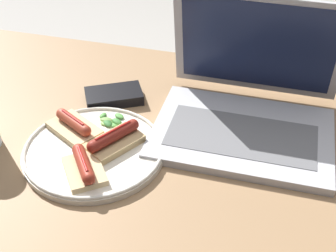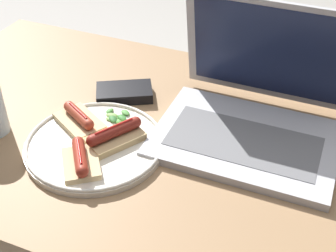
# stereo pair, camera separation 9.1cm
# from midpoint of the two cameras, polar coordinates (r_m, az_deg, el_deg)

# --- Properties ---
(desk) EXTENTS (1.44, 0.71, 0.70)m
(desk) POSITION_cam_midpoint_polar(r_m,az_deg,el_deg) (1.01, 6.78, -5.34)
(desk) COLOR #93704C
(desk) RESTS_ON ground_plane
(laptop) EXTENTS (0.37, 0.30, 0.26)m
(laptop) POSITION_cam_midpoint_polar(r_m,az_deg,el_deg) (0.99, 12.85, 1.34)
(laptop) COLOR #B7B7BC
(laptop) RESTS_ON desk
(plate) EXTENTS (0.28, 0.28, 0.02)m
(plate) POSITION_cam_midpoint_polar(r_m,az_deg,el_deg) (0.95, -6.21, -2.33)
(plate) COLOR silver
(plate) RESTS_ON desk
(sausage_toast_left) EXTENTS (0.11, 0.13, 0.04)m
(sausage_toast_left) POSITION_cam_midpoint_polar(r_m,az_deg,el_deg) (0.94, -3.77, -1.25)
(sausage_toast_left) COLOR tan
(sausage_toast_left) RESTS_ON plate
(sausage_toast_middle) EXTENTS (0.11, 0.12, 0.04)m
(sausage_toast_middle) POSITION_cam_midpoint_polar(r_m,az_deg,el_deg) (0.89, -7.76, -4.24)
(sausage_toast_middle) COLOR #D6B784
(sausage_toast_middle) RESTS_ON plate
(sausage_toast_right) EXTENTS (0.13, 0.12, 0.04)m
(sausage_toast_right) POSITION_cam_midpoint_polar(r_m,az_deg,el_deg) (0.99, -8.23, 0.72)
(sausage_toast_right) COLOR #D6B784
(sausage_toast_right) RESTS_ON plate
(salad_pile) EXTENTS (0.06, 0.06, 0.01)m
(salad_pile) POSITION_cam_midpoint_polar(r_m,az_deg,el_deg) (1.01, -3.77, 1.05)
(salad_pile) COLOR #4C8E3D
(salad_pile) RESTS_ON plate
(external_drive) EXTENTS (0.15, 0.13, 0.02)m
(external_drive) POSITION_cam_midpoint_polar(r_m,az_deg,el_deg) (1.09, -2.97, 4.00)
(external_drive) COLOR black
(external_drive) RESTS_ON desk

